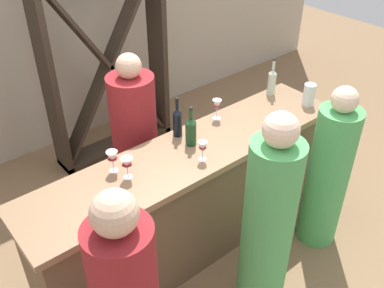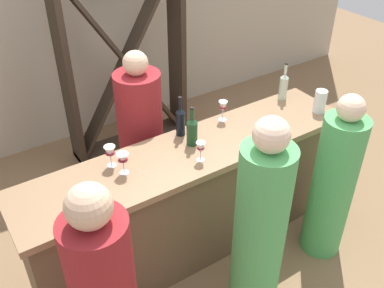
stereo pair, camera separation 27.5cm
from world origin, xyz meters
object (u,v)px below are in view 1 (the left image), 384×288
water_pitcher (309,95)px  person_server_behind (136,150)px  wine_bottle_center_clear_pale (272,81)px  wine_glass_near_left (203,148)px  wine_glass_near_center (127,164)px  wine_glass_near_right (112,158)px  person_center_guest (328,175)px  wine_glass_far_left (217,106)px  wine_bottle_second_left_olive_green (191,131)px  person_left_guest (268,227)px  wine_rack (107,65)px  wine_bottle_leftmost_near_black (177,121)px

water_pitcher → person_server_behind: person_server_behind is taller
wine_bottle_center_clear_pale → wine_glass_near_left: (-1.07, -0.34, -0.03)m
wine_glass_near_center → wine_glass_near_right: wine_glass_near_right is taller
wine_glass_near_left → person_center_guest: (0.91, -0.43, -0.43)m
wine_glass_near_center → wine_glass_far_left: (0.94, 0.18, 0.00)m
wine_bottle_second_left_olive_green → person_left_guest: person_left_guest is taller
wine_rack → wine_glass_near_right: (-0.84, -1.51, 0.11)m
wine_glass_near_right → person_left_guest: (0.60, -0.85, -0.35)m
wine_bottle_center_clear_pale → wine_glass_near_left: bearing=-162.3°
wine_bottle_leftmost_near_black → wine_glass_near_left: wine_bottle_leftmost_near_black is taller
wine_bottle_second_left_olive_green → wine_glass_near_center: (-0.56, -0.04, -0.01)m
wine_bottle_second_left_olive_green → wine_glass_near_left: size_ratio=2.04×
wine_glass_far_left → person_center_guest: (0.48, -0.78, -0.44)m
wine_bottle_leftmost_near_black → wine_glass_near_left: bearing=-99.5°
wine_bottle_second_left_olive_green → wine_rack: bearing=81.3°
wine_glass_near_left → wine_glass_far_left: (0.44, 0.34, 0.01)m
wine_glass_near_left → wine_bottle_second_left_olive_green: bearing=73.1°
wine_bottle_second_left_olive_green → wine_glass_near_right: bearing=172.3°
water_pitcher → person_server_behind: 1.48m
wine_glass_near_center → person_left_guest: bearing=-52.5°
wine_bottle_second_left_olive_green → wine_glass_near_left: wine_bottle_second_left_olive_green is taller
wine_glass_near_left → water_pitcher: water_pitcher is taller
person_server_behind → person_left_guest: bearing=18.7°
water_pitcher → person_center_guest: (-0.25, -0.46, -0.42)m
wine_bottle_center_clear_pale → person_center_guest: 0.91m
wine_bottle_leftmost_near_black → wine_glass_near_right: wine_bottle_leftmost_near_black is taller
person_left_guest → wine_glass_far_left: bearing=-35.3°
wine_glass_near_center → person_center_guest: bearing=-22.9°
wine_bottle_center_clear_pale → wine_glass_near_left: wine_bottle_center_clear_pale is taller
wine_glass_near_left → wine_bottle_center_clear_pale: bearing=17.7°
wine_glass_near_center → wine_glass_near_right: 0.12m
wine_glass_near_right → wine_glass_near_left: bearing=-27.5°
wine_glass_near_right → person_left_guest: bearing=-54.8°
person_left_guest → wine_glass_near_right: bearing=22.2°
wine_glass_near_right → person_left_guest: size_ratio=0.10×
wine_glass_near_center → person_center_guest: size_ratio=0.11×
wine_bottle_leftmost_near_black → person_server_behind: (-0.15, 0.37, -0.39)m
wine_bottle_center_clear_pale → wine_glass_far_left: size_ratio=1.98×
water_pitcher → person_left_guest: bearing=-151.7°
wine_glass_near_center → person_left_guest: size_ratio=0.10×
person_left_guest → person_server_behind: person_left_guest is taller
wine_glass_near_center → wine_glass_near_left: bearing=-17.9°
wine_bottle_leftmost_near_black → person_left_guest: person_left_guest is taller
wine_rack → wine_glass_near_center: size_ratio=12.63×
wine_bottle_center_clear_pale → wine_glass_near_center: (-1.56, -0.18, -0.02)m
wine_glass_far_left → person_server_behind: (-0.53, 0.38, -0.38)m
wine_bottle_center_clear_pale → wine_glass_near_right: (-1.60, -0.06, -0.02)m
wine_bottle_leftmost_near_black → person_server_behind: bearing=111.8°
wine_rack → wine_glass_near_right: size_ratio=12.51×
wine_glass_near_center → water_pitcher: (1.66, -0.14, -0.02)m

